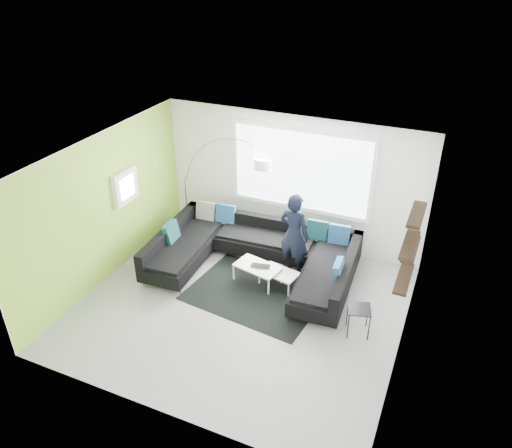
{
  "coord_description": "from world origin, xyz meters",
  "views": [
    {
      "loc": [
        3.04,
        -6.3,
        5.69
      ],
      "look_at": [
        -0.1,
        0.9,
        1.21
      ],
      "focal_mm": 35.0,
      "sensor_mm": 36.0,
      "label": 1
    }
  ],
  "objects_px": {
    "coffee_table": "(268,276)",
    "side_table": "(358,321)",
    "laptop": "(260,267)",
    "person": "(294,234)",
    "arc_lamp": "(185,182)",
    "sectional_sofa": "(253,258)"
  },
  "relations": [
    {
      "from": "laptop",
      "to": "person",
      "type": "bearing_deg",
      "value": 45.42
    },
    {
      "from": "sectional_sofa",
      "to": "side_table",
      "type": "bearing_deg",
      "value": -24.39
    },
    {
      "from": "sectional_sofa",
      "to": "coffee_table",
      "type": "xyz_separation_m",
      "value": [
        0.39,
        -0.19,
        -0.18
      ]
    },
    {
      "from": "coffee_table",
      "to": "arc_lamp",
      "type": "height_order",
      "value": "arc_lamp"
    },
    {
      "from": "arc_lamp",
      "to": "laptop",
      "type": "relative_size",
      "value": 5.47
    },
    {
      "from": "coffee_table",
      "to": "sectional_sofa",
      "type": "bearing_deg",
      "value": 166.36
    },
    {
      "from": "laptop",
      "to": "side_table",
      "type": "bearing_deg",
      "value": -27.58
    },
    {
      "from": "coffee_table",
      "to": "side_table",
      "type": "distance_m",
      "value": 1.99
    },
    {
      "from": "side_table",
      "to": "laptop",
      "type": "distance_m",
      "value": 2.1
    },
    {
      "from": "side_table",
      "to": "person",
      "type": "xyz_separation_m",
      "value": [
        -1.58,
        1.25,
        0.59
      ]
    },
    {
      "from": "coffee_table",
      "to": "person",
      "type": "height_order",
      "value": "person"
    },
    {
      "from": "coffee_table",
      "to": "person",
      "type": "relative_size",
      "value": 0.65
    },
    {
      "from": "side_table",
      "to": "laptop",
      "type": "xyz_separation_m",
      "value": [
        -2.01,
        0.6,
        0.12
      ]
    },
    {
      "from": "sectional_sofa",
      "to": "person",
      "type": "height_order",
      "value": "person"
    },
    {
      "from": "arc_lamp",
      "to": "person",
      "type": "relative_size",
      "value": 1.29
    },
    {
      "from": "arc_lamp",
      "to": "side_table",
      "type": "xyz_separation_m",
      "value": [
        4.41,
        -2.02,
        -0.84
      ]
    },
    {
      "from": "person",
      "to": "sectional_sofa",
      "type": "bearing_deg",
      "value": 40.83
    },
    {
      "from": "side_table",
      "to": "laptop",
      "type": "bearing_deg",
      "value": 163.33
    },
    {
      "from": "coffee_table",
      "to": "laptop",
      "type": "height_order",
      "value": "laptop"
    },
    {
      "from": "arc_lamp",
      "to": "laptop",
      "type": "xyz_separation_m",
      "value": [
        2.4,
        -1.42,
        -0.72
      ]
    },
    {
      "from": "arc_lamp",
      "to": "side_table",
      "type": "distance_m",
      "value": 4.92
    },
    {
      "from": "sectional_sofa",
      "to": "laptop",
      "type": "bearing_deg",
      "value": -49.82
    }
  ]
}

